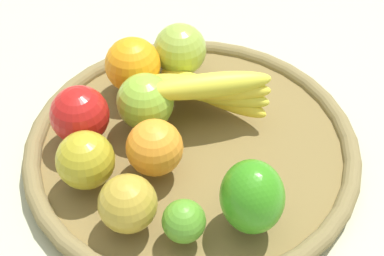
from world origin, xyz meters
The scene contains 12 objects.
ground_plane centered at (0.00, 0.00, 0.00)m, with size 2.40×2.40×0.00m, color #B9BA98.
basket centered at (0.00, 0.00, 0.02)m, with size 0.46×0.46×0.03m.
orange_1 centered at (0.05, 0.05, 0.07)m, with size 0.07×0.07×0.07m, color orange.
bell_pepper centered at (-0.07, 0.14, 0.08)m, with size 0.08×0.07×0.09m, color #378E1A.
banana_bunch centered at (-0.02, -0.06, 0.07)m, with size 0.18×0.13×0.08m.
apple_1 centered at (0.15, -0.01, 0.07)m, with size 0.08×0.08×0.08m, color red.
orange_0 centered at (0.08, -0.11, 0.07)m, with size 0.08×0.08×0.08m, color orange.
apple_3 centered at (0.08, 0.14, 0.07)m, with size 0.07×0.07×0.07m, color #B49531.
apple_4 centered at (0.13, 0.07, 0.07)m, with size 0.07×0.07×0.07m, color #AD9E24.
apple_0 centered at (0.06, -0.03, 0.07)m, with size 0.08×0.08×0.08m, color #8CBC37.
apple_2 centered at (0.01, -0.15, 0.07)m, with size 0.08×0.08×0.08m, color #92AE41.
lime_0 centered at (0.01, 0.15, 0.06)m, with size 0.05×0.05×0.05m, color #559829.
Camera 1 is at (0.01, 0.53, 0.59)m, focal length 52.29 mm.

